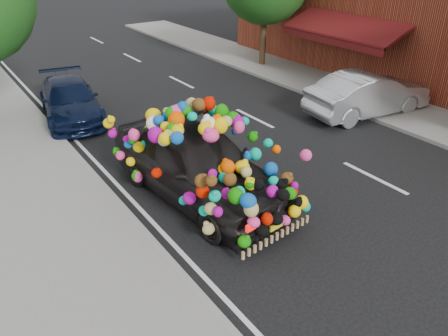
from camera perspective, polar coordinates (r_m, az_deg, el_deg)
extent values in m
plane|color=black|center=(9.58, 5.62, -7.37)|extent=(100.00, 100.00, 0.00)
cube|color=gray|center=(8.07, -19.69, -16.86)|extent=(4.00, 60.00, 0.12)
cube|color=gray|center=(8.50, -6.91, -12.28)|extent=(0.15, 60.00, 0.13)
cube|color=gray|center=(16.95, 20.75, 7.51)|extent=(3.00, 40.00, 0.12)
cube|color=#520F10|center=(18.52, 15.27, 17.40)|extent=(1.62, 5.20, 0.75)
cube|color=#520F10|center=(18.04, 13.46, 16.03)|extent=(0.06, 5.20, 0.35)
cylinder|color=#332114|center=(21.03, 5.11, 16.58)|extent=(0.28, 0.28, 2.64)
imported|color=black|center=(10.15, -3.52, 0.61)|extent=(2.51, 5.22, 1.72)
cube|color=red|center=(8.15, 3.51, -7.71)|extent=(0.22, 0.08, 0.14)
cube|color=red|center=(9.01, 9.92, -4.27)|extent=(0.22, 0.08, 0.14)
cube|color=yellow|center=(8.73, 6.82, -7.57)|extent=(0.34, 0.07, 0.12)
imported|color=black|center=(15.69, -19.47, 8.34)|extent=(2.47, 4.56, 1.25)
imported|color=#B0B2B8|center=(15.86, 18.28, 9.16)|extent=(4.63, 2.13, 1.47)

